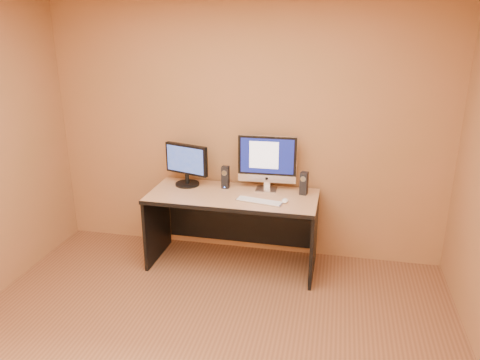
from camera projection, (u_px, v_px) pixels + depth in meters
The scene contains 10 objects.
walls at pixel (180, 203), 2.81m from camera, with size 4.00×4.00×2.60m, color #9C633E, non-canonical shape.
desk at pixel (233, 230), 4.60m from camera, with size 1.62×0.71×0.75m, color tan, non-canonical shape.
imac at pixel (267, 163), 4.52m from camera, with size 0.58×0.21×0.56m, color #B8B8BC, non-canonical shape.
second_monitor at pixel (187, 165), 4.67m from camera, with size 0.49×0.24×0.42m, color black, non-canonical shape.
speaker_left at pixel (225, 177), 4.63m from camera, with size 0.07×0.07×0.22m, color black, non-canonical shape.
speaker_right at pixel (304, 183), 4.46m from camera, with size 0.07×0.07×0.22m, color black, non-canonical shape.
keyboard at pixel (259, 201), 4.30m from camera, with size 0.43×0.12×0.02m, color silver.
mouse at pixel (285, 201), 4.29m from camera, with size 0.06×0.10×0.04m, color white.
cable_a at pixel (273, 187), 4.66m from camera, with size 0.01×0.01×0.22m, color black.
cable_b at pixel (265, 185), 4.74m from camera, with size 0.01×0.01×0.18m, color black.
Camera 1 is at (0.89, -2.47, 2.35)m, focal length 35.00 mm.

